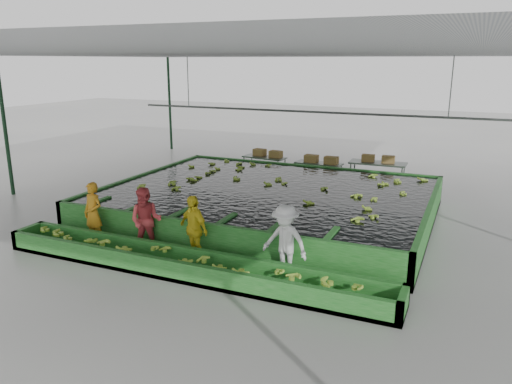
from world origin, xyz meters
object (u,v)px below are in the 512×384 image
at_px(worker_b, 146,221).
at_px(worker_d, 285,242).
at_px(sorting_trough, 185,264).
at_px(packing_table_right, 377,175).
at_px(flotation_tank, 269,201).
at_px(box_stack_right, 378,162).
at_px(packing_table_mid, 318,173).
at_px(worker_c, 193,229).
at_px(box_stack_mid, 321,163).
at_px(worker_a, 93,213).
at_px(packing_table_left, 264,166).
at_px(box_stack_left, 268,156).

relative_size(worker_b, worker_d, 1.00).
distance_m(sorting_trough, packing_table_right, 10.52).
height_order(flotation_tank, box_stack_right, box_stack_right).
relative_size(packing_table_mid, box_stack_right, 1.49).
height_order(worker_c, worker_d, worker_d).
relative_size(sorting_trough, box_stack_mid, 7.34).
height_order(sorting_trough, worker_c, worker_c).
xyz_separation_m(worker_a, packing_table_left, (1.05, 9.42, -0.43)).
distance_m(box_stack_mid, box_stack_right, 2.22).
distance_m(worker_c, packing_table_right, 9.81).
relative_size(worker_b, packing_table_left, 0.94).
relative_size(worker_c, box_stack_left, 1.27).
bearing_deg(worker_c, box_stack_left, 123.73).
bearing_deg(worker_a, packing_table_mid, 77.82).
bearing_deg(box_stack_mid, worker_c, -93.53).
height_order(worker_a, packing_table_right, worker_a).
bearing_deg(packing_table_left, worker_d, -64.56).
distance_m(flotation_tank, sorting_trough, 5.10).
bearing_deg(worker_a, box_stack_left, 92.41).
bearing_deg(packing_table_mid, packing_table_right, 8.75).
height_order(worker_c, packing_table_right, worker_c).
xyz_separation_m(packing_table_left, box_stack_right, (4.81, 0.04, 0.57)).
relative_size(worker_b, box_stack_left, 1.30).
distance_m(flotation_tank, packing_table_mid, 4.77).
xyz_separation_m(worker_b, box_stack_mid, (1.96, 9.03, -0.01)).
distance_m(flotation_tank, box_stack_mid, 4.76).
xyz_separation_m(sorting_trough, box_stack_left, (-2.19, 10.30, 0.59)).
height_order(worker_d, box_stack_left, worker_d).
distance_m(flotation_tank, worker_d, 4.84).
bearing_deg(box_stack_mid, flotation_tank, -94.00).
relative_size(sorting_trough, worker_d, 5.75).
height_order(worker_c, box_stack_left, worker_c).
xyz_separation_m(flotation_tank, worker_c, (-0.23, -4.30, 0.40)).
height_order(sorting_trough, worker_a, worker_a).
height_order(sorting_trough, box_stack_mid, box_stack_mid).
distance_m(worker_a, packing_table_left, 9.49).
relative_size(flotation_tank, worker_a, 5.89).
distance_m(flotation_tank, worker_a, 5.47).
distance_m(worker_c, packing_table_mid, 9.08).
distance_m(worker_d, packing_table_right, 9.42).
relative_size(flotation_tank, packing_table_left, 5.41).
relative_size(packing_table_right, box_stack_right, 1.73).
height_order(flotation_tank, packing_table_left, flotation_tank).
xyz_separation_m(worker_a, worker_c, (3.13, 0.00, -0.00)).
xyz_separation_m(worker_c, box_stack_mid, (0.56, 9.03, 0.01)).
xyz_separation_m(worker_c, box_stack_left, (-1.96, 9.50, -0.00)).
height_order(worker_d, packing_table_left, worker_d).
xyz_separation_m(flotation_tank, packing_table_right, (2.51, 5.11, 0.04)).
bearing_deg(worker_a, worker_b, 9.39).
bearing_deg(worker_d, flotation_tank, 126.50).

